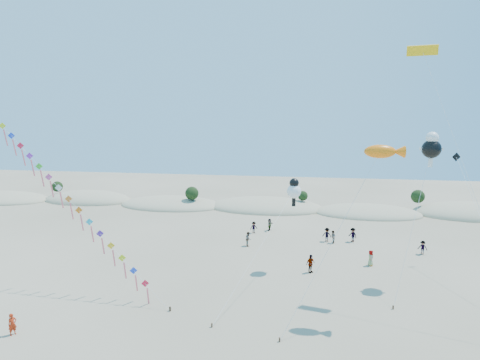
# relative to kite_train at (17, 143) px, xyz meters

# --- Properties ---
(dune_ridge) EXTENTS (145.30, 11.49, 5.57)m
(dune_ridge) POSITION_rel_kite_train_xyz_m (20.96, 31.20, -12.55)
(dune_ridge) COLOR tan
(dune_ridge) RESTS_ON ground
(kite_train) EXTENTS (30.41, 9.43, 24.58)m
(kite_train) POSITION_rel_kite_train_xyz_m (0.00, 0.00, 0.00)
(kite_train) COLOR #3F2D1E
(kite_train) RESTS_ON ground
(fish_kite) EXTENTS (8.52, 5.66, 13.07)m
(fish_kite) POSITION_rel_kite_train_xyz_m (31.69, -2.73, -0.12)
(fish_kite) COLOR #3F2D1E
(fish_kite) RESTS_ON ground
(cartoon_kite_low) EXTENTS (6.14, 13.23, 9.13)m
(cartoon_kite_low) POSITION_rel_kite_train_xyz_m (25.06, 5.75, -4.68)
(cartoon_kite_low) COLOR #3F2D1E
(cartoon_kite_low) RESTS_ON ground
(cartoon_kite_high) EXTENTS (4.88, 7.27, 13.74)m
(cartoon_kite_high) POSITION_rel_kite_train_xyz_m (37.05, 4.62, -0.26)
(cartoon_kite_high) COLOR #3F2D1E
(cartoon_kite_high) RESTS_ON ground
(parafoil_kite) EXTENTS (6.62, 10.55, 20.84)m
(parafoil_kite) POSITION_rel_kite_train_xyz_m (35.39, 2.85, 7.39)
(parafoil_kite) COLOR #3F2D1E
(parafoil_kite) RESTS_ON ground
(dark_kite) EXTENTS (0.90, 15.76, 11.40)m
(dark_kite) POSITION_rel_kite_train_xyz_m (41.44, 6.01, -5.19)
(dark_kite) COLOR #3F2D1E
(dark_kite) RESTS_ON ground
(flyer_foreground) EXTENTS (0.60, 0.68, 1.56)m
(flyer_foreground) POSITION_rel_kite_train_xyz_m (6.18, -9.90, -11.88)
(flyer_foreground) COLOR #AA270D
(flyer_foreground) RESTS_ON ground
(beachgoers) EXTENTS (20.50, 15.06, 1.81)m
(beachgoers) POSITION_rel_kite_train_xyz_m (27.75, 13.38, -11.84)
(beachgoers) COLOR slate
(beachgoers) RESTS_ON ground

